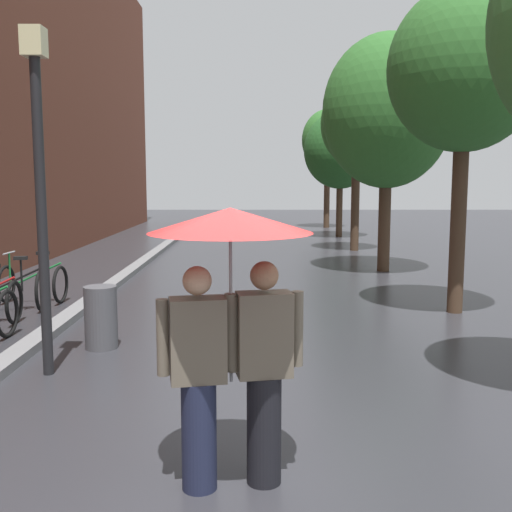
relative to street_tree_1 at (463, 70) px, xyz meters
The scene contains 12 objects.
ground_plane 7.81m from the street_tree_1, 119.25° to the right, with size 80.00×80.00×0.00m, color #2D2D33.
kerb_strip 8.66m from the street_tree_1, 147.15° to the left, with size 0.30×36.00×0.12m, color slate.
street_tree_1 is the anchor object (origin of this frame).
street_tree_2 4.68m from the street_tree_1, 93.11° to the left, with size 3.12×3.12×5.74m.
street_tree_3 8.99m from the street_tree_1, 91.75° to the left, with size 2.26×2.26×5.34m.
street_tree_4 13.58m from the street_tree_1, 90.61° to the left, with size 2.83×2.83×4.87m.
street_tree_5 18.03m from the street_tree_1, 90.39° to the left, with size 2.37×2.37×5.44m.
parked_bicycle_4 8.50m from the street_tree_1, behind, with size 1.16×0.83×0.96m.
parked_bicycle_5 8.41m from the street_tree_1, behind, with size 1.11×0.75×0.96m.
couple_under_umbrella 7.39m from the street_tree_1, 121.39° to the right, with size 1.19×1.19×2.08m.
street_lamp_post 6.95m from the street_tree_1, 150.51° to the right, with size 0.24×0.24×3.94m.
litter_bin 6.96m from the street_tree_1, 158.12° to the right, with size 0.44×0.44×0.85m, color #4C4C51.
Camera 1 is at (-0.16, -4.36, 2.29)m, focal length 42.40 mm.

